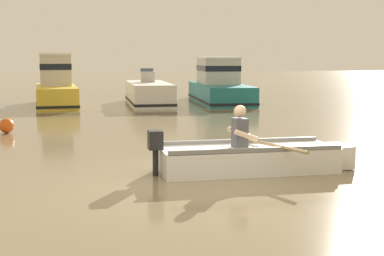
# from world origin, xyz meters

# --- Properties ---
(ground_plane) EXTENTS (120.00, 120.00, 0.00)m
(ground_plane) POSITION_xyz_m (0.00, 0.00, 0.00)
(ground_plane) COLOR #7A6B4C
(rowboat_with_person) EXTENTS (3.72, 1.94, 1.19)m
(rowboat_with_person) POSITION_xyz_m (1.05, 0.95, 0.25)
(rowboat_with_person) COLOR white
(rowboat_with_person) RESTS_ON ground
(moored_boat_yellow) EXTENTS (1.60, 4.79, 2.13)m
(moored_boat_yellow) POSITION_xyz_m (-1.91, 15.62, 0.78)
(moored_boat_yellow) COLOR gold
(moored_boat_yellow) RESTS_ON ground
(moored_boat_white) EXTENTS (2.00, 5.06, 1.49)m
(moored_boat_white) POSITION_xyz_m (1.85, 15.16, 0.44)
(moored_boat_white) COLOR white
(moored_boat_white) RESTS_ON ground
(moored_boat_teal) EXTENTS (2.66, 6.15, 1.97)m
(moored_boat_teal) POSITION_xyz_m (5.12, 15.68, 0.72)
(moored_boat_teal) COLOR #1E727A
(moored_boat_teal) RESTS_ON ground
(mooring_buoy) EXTENTS (0.40, 0.40, 0.40)m
(mooring_buoy) POSITION_xyz_m (-3.43, 7.35, 0.20)
(mooring_buoy) COLOR #E55919
(mooring_buoy) RESTS_ON ground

